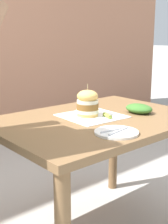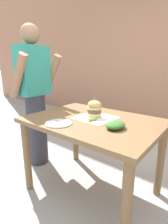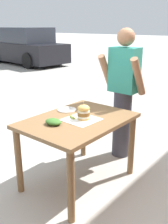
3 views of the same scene
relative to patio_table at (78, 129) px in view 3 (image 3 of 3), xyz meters
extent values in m
plane|color=#ADAAA3|center=(0.00, 0.00, -0.65)|extent=(80.00, 80.00, 0.00)
cube|color=brown|center=(0.00, 0.00, 0.10)|extent=(0.86, 1.19, 0.04)
cylinder|color=brown|center=(-0.37, -0.54, -0.29)|extent=(0.07, 0.07, 0.73)
cylinder|color=brown|center=(0.37, -0.54, -0.29)|extent=(0.07, 0.07, 0.73)
cylinder|color=brown|center=(-0.37, 0.54, -0.29)|extent=(0.07, 0.07, 0.73)
cylinder|color=brown|center=(0.37, 0.54, -0.29)|extent=(0.07, 0.07, 0.73)
cube|color=white|center=(0.04, 0.00, 0.12)|extent=(0.35, 0.35, 0.00)
cylinder|color=#E5B25B|center=(0.06, 0.02, 0.13)|extent=(0.13, 0.13, 0.02)
cylinder|color=beige|center=(0.06, 0.02, 0.15)|extent=(0.14, 0.14, 0.02)
cylinder|color=brown|center=(0.06, 0.02, 0.18)|extent=(0.13, 0.13, 0.04)
cylinder|color=beige|center=(0.06, 0.02, 0.21)|extent=(0.13, 0.13, 0.02)
ellipsoid|color=#E5B25B|center=(0.06, 0.02, 0.24)|extent=(0.13, 0.13, 0.07)
cylinder|color=#D1B77F|center=(0.06, 0.02, 0.29)|extent=(0.00, 0.00, 0.05)
cylinder|color=#8EA83D|center=(-0.05, -0.04, 0.14)|extent=(0.09, 0.05, 0.02)
cylinder|color=white|center=(-0.29, 0.14, 0.13)|extent=(0.22, 0.22, 0.01)
cylinder|color=silver|center=(-0.30, 0.14, 0.14)|extent=(0.04, 0.17, 0.01)
cylinder|color=silver|center=(-0.27, 0.14, 0.14)|extent=(0.03, 0.17, 0.01)
ellipsoid|color=#386B28|center=(-0.08, -0.28, 0.15)|extent=(0.18, 0.14, 0.06)
cylinder|color=#33333D|center=(0.02, 0.88, -0.20)|extent=(0.24, 0.24, 0.90)
cube|color=teal|center=(0.02, 0.88, 0.53)|extent=(0.36, 0.22, 0.56)
sphere|color=#9E7051|center=(0.02, 0.88, 0.93)|extent=(0.22, 0.22, 0.22)
cylinder|color=#9E7051|center=(-0.21, 0.82, 0.48)|extent=(0.09, 0.34, 0.50)
cylinder|color=#9E7051|center=(0.25, 0.82, 0.48)|extent=(0.09, 0.34, 0.50)
cube|color=black|center=(-8.10, 5.83, -0.11)|extent=(4.32, 2.04, 0.80)
cube|color=#2D333D|center=(-7.95, 5.82, 0.62)|extent=(2.22, 1.73, 0.66)
cylinder|color=black|center=(-9.33, 6.74, -0.33)|extent=(0.66, 0.27, 0.64)
cylinder|color=black|center=(-6.87, 4.92, -0.33)|extent=(0.66, 0.27, 0.64)
cylinder|color=black|center=(-6.74, 6.53, -0.33)|extent=(0.66, 0.27, 0.64)
camera|label=1|loc=(-1.30, 1.22, 0.58)|focal=50.00mm
camera|label=2|loc=(-1.24, -0.89, 0.60)|focal=28.00mm
camera|label=3|loc=(1.71, -1.99, 1.08)|focal=42.00mm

